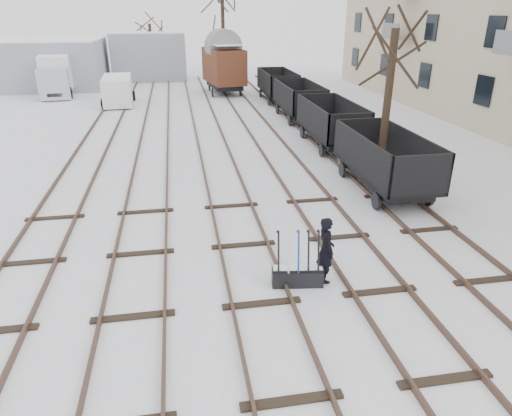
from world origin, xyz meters
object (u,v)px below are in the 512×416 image
(lorry, at_px, (57,74))
(worker, at_px, (326,250))
(freight_wagon_a, at_px, (384,169))
(box_van_wagon, at_px, (224,65))
(panel_van, at_px, (118,90))
(ground_frame, at_px, (297,275))

(lorry, bearing_deg, worker, -73.78)
(freight_wagon_a, xyz_separation_m, box_van_wagon, (-3.64, 23.37, 1.45))
(freight_wagon_a, height_order, box_van_wagon, box_van_wagon)
(freight_wagon_a, relative_size, panel_van, 1.16)
(ground_frame, height_order, worker, worker)
(freight_wagon_a, bearing_deg, box_van_wagon, 98.85)
(worker, xyz_separation_m, lorry, (-12.95, 30.84, 0.73))
(worker, height_order, box_van_wagon, box_van_wagon)
(lorry, relative_size, panel_van, 1.51)
(ground_frame, relative_size, panel_van, 0.32)
(box_van_wagon, distance_m, lorry, 13.62)
(box_van_wagon, xyz_separation_m, lorry, (-13.51, 1.63, -0.68))
(worker, distance_m, lorry, 33.46)
(box_van_wagon, bearing_deg, panel_van, -165.26)
(ground_frame, distance_m, panel_van, 26.60)
(freight_wagon_a, height_order, lorry, lorry)
(freight_wagon_a, distance_m, box_van_wagon, 23.69)
(freight_wagon_a, xyz_separation_m, panel_van, (-11.87, 19.73, 0.20))
(lorry, bearing_deg, freight_wagon_a, -62.11)
(worker, height_order, panel_van, panel_van)
(ground_frame, xyz_separation_m, freight_wagon_a, (4.94, 5.94, 0.57))
(ground_frame, xyz_separation_m, worker, (0.75, 0.10, 0.61))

